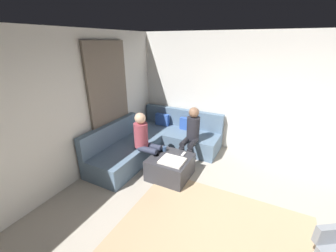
# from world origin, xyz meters

# --- Properties ---
(wall_back) EXTENTS (6.00, 0.12, 2.70)m
(wall_back) POSITION_xyz_m (0.00, 2.94, 1.35)
(wall_back) COLOR silver
(wall_back) RESTS_ON ground_plane
(wall_left) EXTENTS (0.12, 6.00, 2.70)m
(wall_left) POSITION_xyz_m (-2.94, 0.00, 1.35)
(wall_left) COLOR silver
(wall_left) RESTS_ON ground_plane
(curtain_panel) EXTENTS (0.06, 1.10, 2.50)m
(curtain_panel) POSITION_xyz_m (-2.84, 1.30, 1.25)
(curtain_panel) COLOR #726659
(curtain_panel) RESTS_ON ground_plane
(area_rug) EXTENTS (2.60, 2.20, 0.01)m
(area_rug) POSITION_xyz_m (-0.20, 0.10, 0.01)
(area_rug) COLOR tan
(area_rug) RESTS_ON ground_plane
(sectional_couch) EXTENTS (2.10, 2.55, 0.87)m
(sectional_couch) POSITION_xyz_m (-2.08, 1.88, 0.28)
(sectional_couch) COLOR slate
(sectional_couch) RESTS_ON ground_plane
(ottoman) EXTENTS (0.76, 0.76, 0.42)m
(ottoman) POSITION_xyz_m (-1.34, 1.17, 0.21)
(ottoman) COLOR #333338
(ottoman) RESTS_ON ground_plane
(folded_blanket) EXTENTS (0.44, 0.36, 0.04)m
(folded_blanket) POSITION_xyz_m (-1.24, 1.05, 0.44)
(folded_blanket) COLOR white
(folded_blanket) RESTS_ON ottoman
(coffee_mug) EXTENTS (0.08, 0.08, 0.10)m
(coffee_mug) POSITION_xyz_m (-1.56, 1.35, 0.47)
(coffee_mug) COLOR #334C72
(coffee_mug) RESTS_ON ottoman
(game_remote) EXTENTS (0.05, 0.15, 0.02)m
(game_remote) POSITION_xyz_m (-1.16, 1.39, 0.43)
(game_remote) COLOR white
(game_remote) RESTS_ON ottoman
(person_on_couch_back) EXTENTS (0.30, 0.60, 1.20)m
(person_on_couch_back) POSITION_xyz_m (-1.22, 1.93, 0.66)
(person_on_couch_back) COLOR black
(person_on_couch_back) RESTS_ON ground_plane
(person_on_couch_side) EXTENTS (0.60, 0.30, 1.20)m
(person_on_couch_side) POSITION_xyz_m (-1.93, 1.22, 0.66)
(person_on_couch_side) COLOR #2D3347
(person_on_couch_side) RESTS_ON ground_plane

